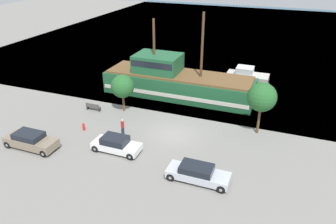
# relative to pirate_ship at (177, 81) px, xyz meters

# --- Properties ---
(ground_plane) EXTENTS (160.00, 160.00, 0.00)m
(ground_plane) POSITION_rel_pirate_ship_xyz_m (2.93, -9.02, -1.74)
(ground_plane) COLOR gray
(water_surface) EXTENTS (80.00, 80.00, 0.00)m
(water_surface) POSITION_rel_pirate_ship_xyz_m (2.93, 34.98, -1.74)
(water_surface) COLOR #33566B
(water_surface) RESTS_ON ground
(pirate_ship) EXTENTS (19.10, 4.93, 9.94)m
(pirate_ship) POSITION_rel_pirate_ship_xyz_m (0.00, 0.00, 0.00)
(pirate_ship) COLOR #1E5633
(pirate_ship) RESTS_ON water_surface
(moored_boat_dockside) EXTENTS (5.52, 2.53, 1.79)m
(moored_boat_dockside) POSITION_rel_pirate_ship_xyz_m (7.10, 8.15, -1.08)
(moored_boat_dockside) COLOR #B7B2A8
(moored_boat_dockside) RESTS_ON water_surface
(parked_car_curb_front) EXTENTS (4.78, 1.77, 1.33)m
(parked_car_curb_front) POSITION_rel_pirate_ship_xyz_m (7.04, -14.91, -1.07)
(parked_car_curb_front) COLOR #B7BCC6
(parked_car_curb_front) RESTS_ON ground_plane
(parked_car_curb_mid) EXTENTS (4.26, 1.79, 1.38)m
(parked_car_curb_mid) POSITION_rel_pirate_ship_xyz_m (-0.72, -13.53, -1.06)
(parked_car_curb_mid) COLOR white
(parked_car_curb_mid) RESTS_ON ground_plane
(parked_car_curb_rear) EXTENTS (4.83, 1.86, 1.48)m
(parked_car_curb_rear) POSITION_rel_pirate_ship_xyz_m (-8.02, -15.75, -1.00)
(parked_car_curb_rear) COLOR #7F705B
(parked_car_curb_rear) RESTS_ON ground_plane
(fire_hydrant) EXTENTS (0.42, 0.25, 0.76)m
(fire_hydrant) POSITION_rel_pirate_ship_xyz_m (-5.49, -11.43, -1.33)
(fire_hydrant) COLOR red
(fire_hydrant) RESTS_ON ground_plane
(bench_promenade_east) EXTENTS (1.63, 0.45, 0.85)m
(bench_promenade_east) POSITION_rel_pirate_ship_xyz_m (-7.05, -7.33, -1.30)
(bench_promenade_east) COLOR #4C4742
(bench_promenade_east) RESTS_ON ground_plane
(pedestrian_walking_near) EXTENTS (0.32, 0.32, 1.64)m
(pedestrian_walking_near) POSITION_rel_pirate_ship_xyz_m (-1.52, -10.82, -0.91)
(pedestrian_walking_near) COLOR #232838
(pedestrian_walking_near) RESTS_ON ground_plane
(tree_row_east) EXTENTS (2.49, 2.49, 4.11)m
(tree_row_east) POSITION_rel_pirate_ship_xyz_m (-3.89, -6.16, 1.12)
(tree_row_east) COLOR brown
(tree_row_east) RESTS_ON ground_plane
(tree_row_mideast) EXTENTS (2.71, 2.71, 5.08)m
(tree_row_mideast) POSITION_rel_pirate_ship_xyz_m (10.33, -5.84, 1.97)
(tree_row_mideast) COLOR brown
(tree_row_mideast) RESTS_ON ground_plane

